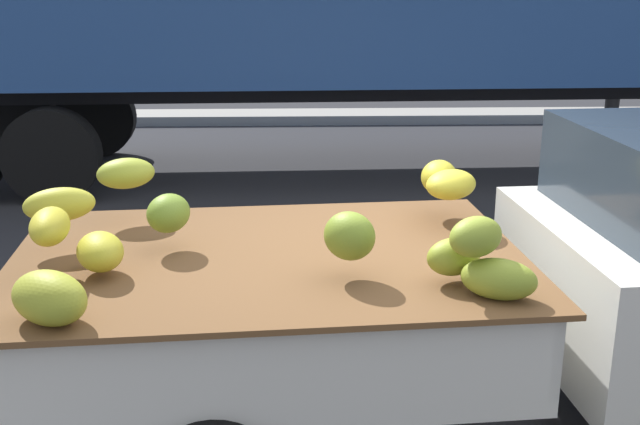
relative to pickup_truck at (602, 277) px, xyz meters
The scene contains 3 objects.
ground 1.49m from the pickup_truck, 168.52° to the left, with size 220.00×220.00×0.00m, color #28282B.
curb_strip 9.64m from the pickup_truck, 97.01° to the left, with size 80.00×0.80×0.16m, color gray.
pickup_truck is the anchor object (origin of this frame).
Camera 1 is at (-0.54, -4.30, 2.52)m, focal length 44.23 mm.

